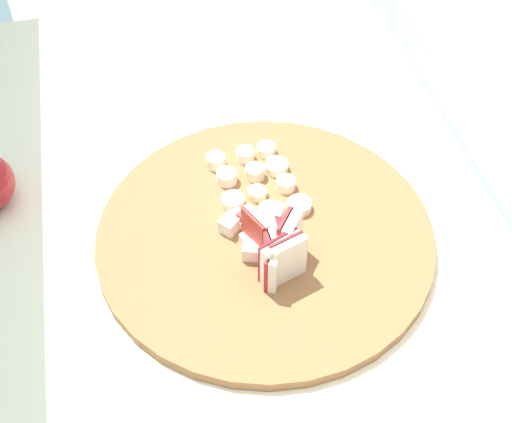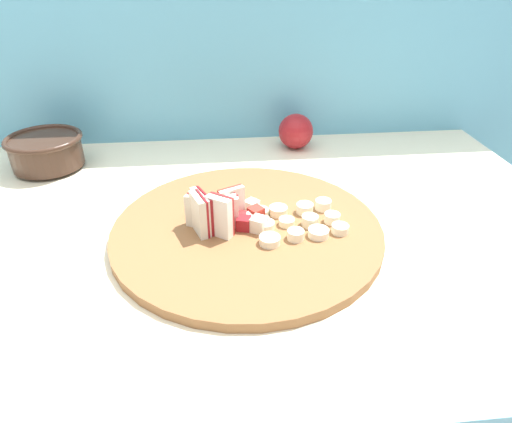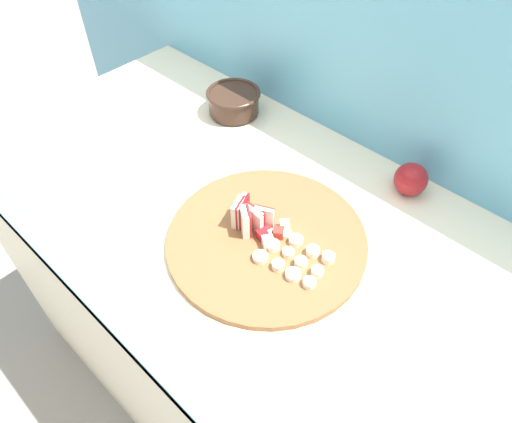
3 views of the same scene
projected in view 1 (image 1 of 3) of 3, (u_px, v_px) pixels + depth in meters
The scene contains 4 objects.
cutting_board at pixel (265, 236), 0.85m from camera, with size 0.40×0.40×0.01m, color brown.
apple_wedge_fan at pixel (276, 248), 0.80m from camera, with size 0.09×0.07×0.06m.
apple_dice_pile at pixel (258, 231), 0.84m from camera, with size 0.08×0.08×0.02m.
banana_slice_rows at pixel (256, 182), 0.89m from camera, with size 0.13×0.11×0.02m.
Camera 1 is at (-0.42, 0.10, 1.54)m, focal length 50.57 mm.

